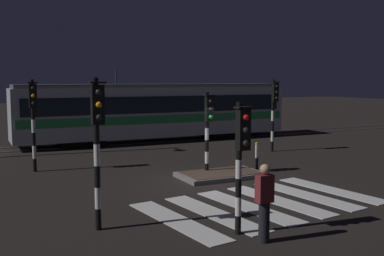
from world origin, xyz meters
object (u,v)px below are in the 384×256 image
at_px(tram, 156,110).
at_px(traffic_light_corner_near_left, 97,131).
at_px(traffic_light_median_centre, 208,121).
at_px(traffic_light_corner_far_right, 274,104).
at_px(pedestrian_waiting_at_kerb, 264,202).
at_px(bollard_island_edge, 257,156).
at_px(traffic_light_corner_far_left, 33,111).
at_px(traffic_light_kerb_mid_left, 241,149).

bearing_deg(tram, traffic_light_corner_near_left, -116.23).
relative_size(traffic_light_median_centre, traffic_light_corner_far_right, 0.87).
xyz_separation_m(tram, pedestrian_waiting_at_kerb, (-3.89, -16.29, -0.87)).
bearing_deg(bollard_island_edge, pedestrian_waiting_at_kerb, -122.69).
bearing_deg(traffic_light_corner_far_left, traffic_light_corner_near_left, -86.44).
height_order(traffic_light_corner_near_left, pedestrian_waiting_at_kerb, traffic_light_corner_near_left).
height_order(traffic_light_corner_near_left, traffic_light_kerb_mid_left, traffic_light_corner_near_left).
relative_size(traffic_light_kerb_mid_left, pedestrian_waiting_at_kerb, 1.76).
relative_size(traffic_light_corner_near_left, traffic_light_corner_far_right, 1.01).
relative_size(traffic_light_corner_near_left, bollard_island_edge, 3.19).
xyz_separation_m(traffic_light_corner_far_left, tram, (7.39, 6.26, -0.56)).
xyz_separation_m(traffic_light_median_centre, tram, (1.77, 9.67, -0.26)).
bearing_deg(traffic_light_corner_near_left, bollard_island_edge, 30.88).
bearing_deg(traffic_light_median_centre, tram, 79.62).
height_order(traffic_light_kerb_mid_left, traffic_light_corner_far_left, traffic_light_corner_far_left).
bearing_deg(tram, traffic_light_kerb_mid_left, -104.72).
distance_m(pedestrian_waiting_at_kerb, bollard_island_edge, 7.86).
distance_m(traffic_light_median_centre, tram, 9.83).
height_order(traffic_light_corner_far_right, bollard_island_edge, traffic_light_corner_far_right).
height_order(traffic_light_corner_near_left, traffic_light_corner_far_right, traffic_light_corner_near_left).
distance_m(traffic_light_corner_near_left, tram, 15.64).
bearing_deg(traffic_light_corner_far_right, traffic_light_kerb_mid_left, -129.23).
distance_m(traffic_light_median_centre, pedestrian_waiting_at_kerb, 7.04).
height_order(traffic_light_kerb_mid_left, traffic_light_corner_far_right, traffic_light_corner_far_right).
relative_size(tram, pedestrian_waiting_at_kerb, 9.23).
distance_m(traffic_light_kerb_mid_left, traffic_light_median_centre, 6.47).
distance_m(traffic_light_median_centre, traffic_light_corner_far_right, 6.48).
xyz_separation_m(traffic_light_corner_far_right, pedestrian_waiting_at_kerb, (-7.56, -10.13, -1.43)).
xyz_separation_m(traffic_light_corner_near_left, traffic_light_kerb_mid_left, (2.78, -1.68, -0.36)).
distance_m(traffic_light_corner_far_left, bollard_island_edge, 8.64).
bearing_deg(traffic_light_median_centre, pedestrian_waiting_at_kerb, -107.79).
height_order(traffic_light_corner_far_left, traffic_light_median_centre, traffic_light_corner_far_left).
distance_m(traffic_light_corner_far_left, pedestrian_waiting_at_kerb, 10.71).
distance_m(traffic_light_corner_near_left, traffic_light_median_centre, 6.74).
bearing_deg(bollard_island_edge, traffic_light_kerb_mid_left, -126.61).
bearing_deg(traffic_light_median_centre, traffic_light_corner_far_left, 148.80).
relative_size(traffic_light_corner_near_left, traffic_light_kerb_mid_left, 1.18).
height_order(traffic_light_median_centre, traffic_light_corner_far_right, traffic_light_corner_far_right).
bearing_deg(traffic_light_kerb_mid_left, tram, 75.28).
distance_m(traffic_light_corner_far_right, bollard_island_edge, 5.15).
bearing_deg(bollard_island_edge, traffic_light_corner_near_left, -149.12).
distance_m(traffic_light_corner_near_left, traffic_light_kerb_mid_left, 3.27).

